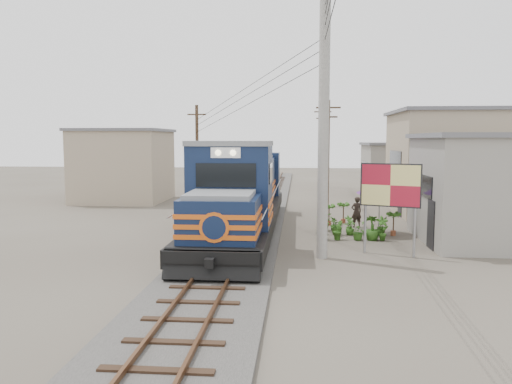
# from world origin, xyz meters

# --- Properties ---
(ground) EXTENTS (120.00, 120.00, 0.00)m
(ground) POSITION_xyz_m (0.00, 0.00, 0.00)
(ground) COLOR #473F35
(ground) RESTS_ON ground
(ballast) EXTENTS (3.60, 70.00, 0.16)m
(ballast) POSITION_xyz_m (0.00, 10.00, 0.08)
(ballast) COLOR #595651
(ballast) RESTS_ON ground
(track) EXTENTS (1.15, 70.00, 0.12)m
(track) POSITION_xyz_m (0.00, 10.00, 0.26)
(track) COLOR #51331E
(track) RESTS_ON ground
(locomotive) EXTENTS (3.15, 17.15, 4.25)m
(locomotive) POSITION_xyz_m (0.00, 3.97, 1.83)
(locomotive) COLOR black
(locomotive) RESTS_ON ground
(utility_pole_main) EXTENTS (0.40, 0.40, 10.00)m
(utility_pole_main) POSITION_xyz_m (3.50, -0.50, 5.00)
(utility_pole_main) COLOR #9E9B93
(utility_pole_main) RESTS_ON ground
(wooden_pole_mid) EXTENTS (1.60, 0.24, 7.00)m
(wooden_pole_mid) POSITION_xyz_m (4.50, 14.00, 3.68)
(wooden_pole_mid) COLOR #4C3826
(wooden_pole_mid) RESTS_ON ground
(wooden_pole_far) EXTENTS (1.60, 0.24, 7.50)m
(wooden_pole_far) POSITION_xyz_m (4.80, 28.00, 3.93)
(wooden_pole_far) COLOR #4C3826
(wooden_pole_far) RESTS_ON ground
(wooden_pole_left) EXTENTS (1.60, 0.24, 7.00)m
(wooden_pole_left) POSITION_xyz_m (-5.00, 18.00, 3.68)
(wooden_pole_left) COLOR #4C3826
(wooden_pole_left) RESTS_ON ground
(power_lines) EXTENTS (9.65, 19.00, 3.30)m
(power_lines) POSITION_xyz_m (-0.14, 8.49, 7.56)
(power_lines) COLOR black
(power_lines) RESTS_ON ground
(shophouse_front) EXTENTS (7.35, 6.30, 4.70)m
(shophouse_front) POSITION_xyz_m (11.50, 3.00, 2.36)
(shophouse_front) COLOR gray
(shophouse_front) RESTS_ON ground
(shophouse_mid) EXTENTS (8.40, 7.35, 6.20)m
(shophouse_mid) POSITION_xyz_m (12.50, 12.00, 3.11)
(shophouse_mid) COLOR tan
(shophouse_mid) RESTS_ON ground
(shophouse_back) EXTENTS (6.30, 6.30, 4.20)m
(shophouse_back) POSITION_xyz_m (11.00, 22.00, 2.11)
(shophouse_back) COLOR gray
(shophouse_back) RESTS_ON ground
(shophouse_left) EXTENTS (6.30, 6.30, 5.20)m
(shophouse_left) POSITION_xyz_m (-10.00, 16.00, 2.61)
(shophouse_left) COLOR tan
(shophouse_left) RESTS_ON ground
(billboard) EXTENTS (2.17, 0.95, 3.53)m
(billboard) POSITION_xyz_m (6.09, 0.22, 2.61)
(billboard) COLOR #99999E
(billboard) RESTS_ON ground
(market_umbrella) EXTENTS (2.94, 2.94, 2.48)m
(market_umbrella) POSITION_xyz_m (6.39, 4.55, 2.18)
(market_umbrella) COLOR black
(market_umbrella) RESTS_ON ground
(vendor) EXTENTS (0.66, 0.55, 1.56)m
(vendor) POSITION_xyz_m (5.55, 6.30, 0.78)
(vendor) COLOR black
(vendor) RESTS_ON ground
(plant_nursery) EXTENTS (3.37, 3.11, 1.11)m
(plant_nursery) POSITION_xyz_m (4.91, 3.86, 0.46)
(plant_nursery) COLOR #2D5D1A
(plant_nursery) RESTS_ON ground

